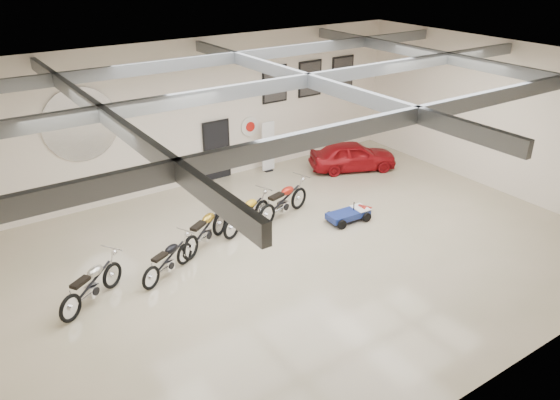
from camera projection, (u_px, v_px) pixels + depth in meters
floor at (304, 251)px, 15.11m from camera, size 16.00×12.00×0.01m
ceiling at (308, 70)px, 12.98m from camera, size 16.00×12.00×0.01m
back_wall at (201, 113)px, 18.54m from camera, size 16.00×0.02×5.00m
right_wall at (499, 117)px, 18.11m from camera, size 0.02×12.00×5.00m
ceiling_beams at (308, 80)px, 13.09m from camera, size 15.80×11.80×0.32m
door at (217, 151)px, 19.37m from camera, size 0.92×0.08×2.10m
logo_plaque at (81, 125)px, 16.34m from camera, size 2.30×0.06×1.16m
poster_left at (275, 84)px, 19.78m from camera, size 1.05×0.08×1.35m
poster_mid at (310, 79)px, 20.59m from camera, size 1.05×0.08×1.35m
poster_right at (342, 73)px, 21.40m from camera, size 1.05×0.08×1.35m
oil_sign at (250, 126)px, 19.81m from camera, size 0.72×0.10×0.72m
banner_stand at (268, 147)px, 20.04m from camera, size 0.52×0.21×1.89m
motorcycle_silver at (91, 284)px, 12.72m from camera, size 2.08×1.66×1.08m
motorcycle_black at (168, 259)px, 13.80m from camera, size 1.94×1.37×0.98m
motorcycle_gold at (205, 229)px, 15.12m from camera, size 2.19×1.67×1.12m
motorcycle_yellow at (247, 213)px, 16.06m from camera, size 2.15×1.32×1.07m
motorcycle_red at (283, 200)px, 16.76m from camera, size 2.33×1.28×1.16m
go_kart at (352, 211)px, 16.69m from camera, size 1.70×0.84×0.60m
vintage_car at (353, 156)px, 20.36m from camera, size 2.45×3.45×1.09m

